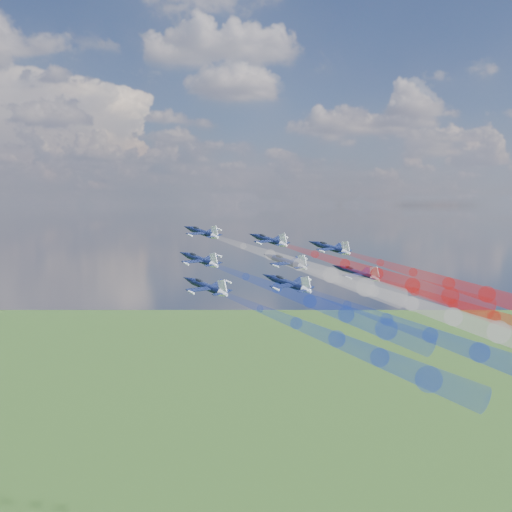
{
  "coord_description": "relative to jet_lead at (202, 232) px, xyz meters",
  "views": [
    {
      "loc": [
        -17.66,
        -136.61,
        162.89
      ],
      "look_at": [
        9.58,
        -3.31,
        152.14
      ],
      "focal_mm": 44.97,
      "sensor_mm": 36.0,
      "label": 1
    }
  ],
  "objects": [
    {
      "name": "jet_lead",
      "position": [
        0.0,
        0.0,
        0.0
      ],
      "size": [
        14.96,
        15.76,
        6.62
      ],
      "primitive_type": null,
      "rotation": [
        0.2,
        -0.11,
        0.62
      ],
      "color": "black"
    },
    {
      "name": "trail_lead",
      "position": [
        17.13,
        -22.98,
        -5.77
      ],
      "size": [
        31.37,
        40.81,
        13.81
      ],
      "primitive_type": null,
      "rotation": [
        0.2,
        -0.11,
        0.62
      ],
      "color": "white"
    },
    {
      "name": "jet_inner_left",
      "position": [
        -2.4,
        -15.89,
        -5.02
      ],
      "size": [
        14.96,
        15.76,
        6.62
      ],
      "primitive_type": null,
      "rotation": [
        0.2,
        -0.11,
        0.62
      ],
      "color": "black"
    },
    {
      "name": "trail_inner_left",
      "position": [
        14.74,
        -38.87,
        -10.79
      ],
      "size": [
        31.37,
        40.81,
        13.81
      ],
      "primitive_type": null,
      "rotation": [
        0.2,
        -0.11,
        0.62
      ],
      "color": "#1735C7"
    },
    {
      "name": "jet_inner_right",
      "position": [
        14.95,
        -4.66,
        -1.72
      ],
      "size": [
        14.96,
        15.76,
        6.62
      ],
      "primitive_type": null,
      "rotation": [
        0.2,
        -0.11,
        0.62
      ],
      "color": "black"
    },
    {
      "name": "trail_inner_right",
      "position": [
        32.09,
        -27.64,
        -7.49
      ],
      "size": [
        31.37,
        40.81,
        13.81
      ],
      "primitive_type": null,
      "rotation": [
        0.2,
        -0.11,
        0.62
      ],
      "color": "red"
    },
    {
      "name": "jet_outer_left",
      "position": [
        -3.12,
        -32.7,
        -8.58
      ],
      "size": [
        14.96,
        15.76,
        6.62
      ],
      "primitive_type": null,
      "rotation": [
        0.2,
        -0.11,
        0.62
      ],
      "color": "black"
    },
    {
      "name": "trail_outer_left",
      "position": [
        14.01,
        -55.68,
        -14.35
      ],
      "size": [
        31.37,
        40.81,
        13.81
      ],
      "primitive_type": null,
      "rotation": [
        0.2,
        -0.11,
        0.62
      ],
      "color": "#1735C7"
    },
    {
      "name": "jet_center_third",
      "position": [
        15.13,
        -20.17,
        -5.41
      ],
      "size": [
        14.96,
        15.76,
        6.62
      ],
      "primitive_type": null,
      "rotation": [
        0.2,
        -0.11,
        0.62
      ],
      "color": "black"
    },
    {
      "name": "trail_center_third",
      "position": [
        32.26,
        -43.15,
        -11.18
      ],
      "size": [
        31.37,
        40.81,
        13.81
      ],
      "primitive_type": null,
      "rotation": [
        0.2,
        -0.11,
        0.62
      ],
      "color": "white"
    },
    {
      "name": "jet_outer_right",
      "position": [
        28.25,
        -9.17,
        -3.39
      ],
      "size": [
        14.96,
        15.76,
        6.62
      ],
      "primitive_type": null,
      "rotation": [
        0.2,
        -0.11,
        0.62
      ],
      "color": "black"
    },
    {
      "name": "trail_outer_right",
      "position": [
        45.38,
        -32.15,
        -9.16
      ],
      "size": [
        31.37,
        40.81,
        13.81
      ],
      "primitive_type": null,
      "rotation": [
        0.2,
        -0.11,
        0.62
      ],
      "color": "red"
    },
    {
      "name": "jet_rear_left",
      "position": [
        11.94,
        -34.03,
        -8.19
      ],
      "size": [
        14.96,
        15.76,
        6.62
      ],
      "primitive_type": null,
      "rotation": [
        0.2,
        -0.11,
        0.62
      ],
      "color": "black"
    },
    {
      "name": "trail_rear_left",
      "position": [
        29.07,
        -57.01,
        -13.97
      ],
      "size": [
        31.37,
        40.81,
        13.81
      ],
      "primitive_type": null,
      "rotation": [
        0.2,
        -0.11,
        0.62
      ],
      "color": "#1735C7"
    },
    {
      "name": "jet_rear_right",
      "position": [
        29.41,
        -23.54,
        -7.74
      ],
      "size": [
        14.96,
        15.76,
        6.62
      ],
      "primitive_type": null,
      "rotation": [
        0.2,
        -0.11,
        0.62
      ],
      "color": "black"
    },
    {
      "name": "trail_rear_right",
      "position": [
        46.54,
        -46.52,
        -13.51
      ],
      "size": [
        31.37,
        40.81,
        13.81
      ],
      "primitive_type": null,
      "rotation": [
        0.2,
        -0.11,
        0.62
      ],
      "color": "red"
    }
  ]
}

